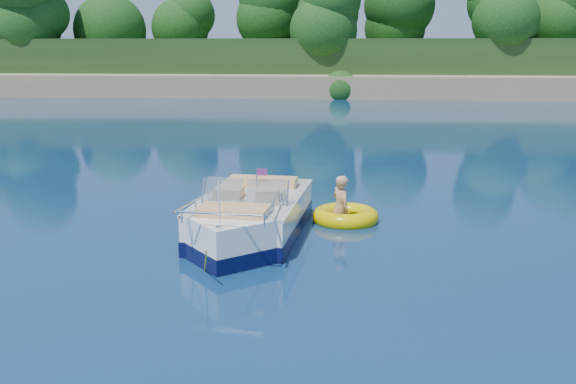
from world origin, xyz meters
name	(u,v)px	position (x,y,z in m)	size (l,w,h in m)	color
ground	(259,288)	(0.00, 0.00, 0.00)	(160.00, 160.00, 0.00)	#091A45
shoreline	(337,68)	(0.00, 63.77, 0.98)	(170.00, 59.00, 6.00)	#8B7550
treeline	(333,18)	(0.04, 41.01, 5.55)	(150.00, 7.12, 8.19)	black
motorboat	(249,221)	(-0.54, 2.53, 0.33)	(2.12, 5.14, 1.71)	white
tow_tube	(345,217)	(1.27, 3.90, 0.09)	(1.43, 1.43, 0.37)	#E3C300
boy	(339,221)	(1.15, 3.86, 0.00)	(0.53, 0.35, 1.44)	tan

